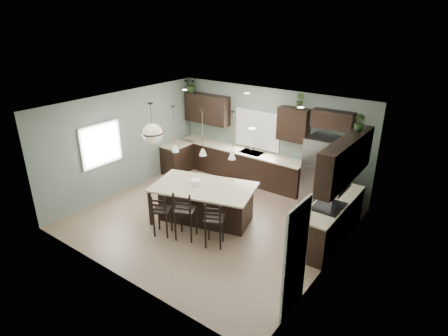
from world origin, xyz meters
TOP-DOWN VIEW (x-y plane):
  - ground at (0.00, 0.00)m, footprint 6.00×6.00m
  - pantry_door at (2.98, -1.55)m, footprint 0.04×0.82m
  - window_back at (-0.40, 2.73)m, footprint 1.35×0.02m
  - window_left at (-2.98, -0.80)m, footprint 0.02×1.10m
  - left_return_cabs at (-2.70, 1.70)m, footprint 0.60×0.90m
  - left_return_countertop at (-2.68, 1.70)m, footprint 0.66×0.96m
  - back_lower_cabs at (-0.85, 2.45)m, footprint 4.20×0.60m
  - back_countertop at (-0.85, 2.43)m, footprint 4.20×0.66m
  - sink_inset at (-0.40, 2.43)m, footprint 0.70×0.45m
  - faucet at (-0.40, 2.40)m, footprint 0.02×0.02m
  - back_upper_left at (-2.15, 2.58)m, footprint 1.55×0.34m
  - back_upper_right at (0.80, 2.58)m, footprint 0.85×0.34m
  - fridge_header at (1.85, 2.58)m, footprint 1.05×0.34m
  - right_lower_cabs at (2.70, 0.87)m, footprint 0.60×2.35m
  - right_countertop at (2.68, 0.87)m, footprint 0.66×2.35m
  - cooktop at (2.68, 0.60)m, footprint 0.58×0.75m
  - wall_oven_front at (2.40, 0.60)m, footprint 0.01×0.72m
  - right_upper_cabs at (2.83, 0.87)m, footprint 0.34×2.35m
  - microwave at (2.78, 0.60)m, footprint 0.40×0.75m
  - refrigerator at (1.85, 2.30)m, footprint 0.90×0.74m
  - kitchen_island at (-0.09, -0.16)m, footprint 2.66×1.96m
  - serving_dish at (-0.28, -0.21)m, footprint 0.24×0.24m
  - bar_stool_left at (-0.46, -1.18)m, footprint 0.51×0.51m
  - bar_stool_center at (0.06, -0.98)m, footprint 0.57×0.57m
  - bar_stool_right at (0.75, -0.84)m, footprint 0.54×0.54m
  - pendant_left at (-0.76, -0.35)m, footprint 0.17×0.17m
  - pendant_center at (-0.09, -0.16)m, footprint 0.17×0.17m
  - pendant_right at (0.59, 0.04)m, footprint 0.17×0.17m
  - chandelier at (-1.38, -0.45)m, footprint 0.53×0.53m
  - plant_back_left at (-2.75, 2.55)m, footprint 0.48×0.43m
  - plant_back_right at (0.95, 2.55)m, footprint 0.28×0.25m
  - plant_right_wall at (2.80, 1.52)m, footprint 0.24×0.24m
  - room_shell at (0.00, 0.00)m, footprint 6.00×6.00m

SIDE VIEW (x-z plane):
  - ground at x=0.00m, z-range 0.00..0.00m
  - left_return_cabs at x=-2.70m, z-range 0.00..0.90m
  - back_lower_cabs at x=-0.85m, z-range 0.00..0.90m
  - right_lower_cabs at x=2.70m, z-range 0.00..0.90m
  - wall_oven_front at x=2.40m, z-range 0.15..0.75m
  - kitchen_island at x=-0.09m, z-range 0.00..0.92m
  - bar_stool_left at x=-0.46m, z-range 0.00..1.03m
  - bar_stool_right at x=0.75m, z-range 0.00..1.08m
  - bar_stool_center at x=0.06m, z-range 0.00..1.20m
  - left_return_countertop at x=-2.68m, z-range 0.90..0.94m
  - back_countertop at x=-0.85m, z-range 0.90..0.94m
  - right_countertop at x=2.68m, z-range 0.90..0.94m
  - refrigerator at x=1.85m, z-range 0.00..1.85m
  - sink_inset at x=-0.40m, z-range 0.93..0.94m
  - cooktop at x=2.68m, z-range 0.93..0.95m
  - serving_dish at x=-0.28m, z-range 0.92..1.06m
  - pantry_door at x=2.98m, z-range 0.00..2.04m
  - faucet at x=-0.40m, z-range 0.94..1.22m
  - window_back at x=-0.40m, z-range 1.05..2.05m
  - window_left at x=-2.98m, z-range 1.05..2.05m
  - microwave at x=2.78m, z-range 1.35..1.75m
  - room_shell at x=0.00m, z-range -1.30..4.70m
  - back_upper_left at x=-2.15m, z-range 1.50..2.40m
  - back_upper_right at x=0.80m, z-range 1.50..2.40m
  - right_upper_cabs at x=2.83m, z-range 1.50..2.40m
  - fridge_header at x=1.85m, z-range 2.02..2.48m
  - pendant_left at x=-0.76m, z-range 1.70..2.80m
  - pendant_center at x=-0.09m, z-range 1.70..2.80m
  - pendant_right at x=0.59m, z-range 1.70..2.80m
  - chandelier at x=-1.38m, z-range 1.80..2.80m
  - plant_right_wall at x=2.80m, z-range 2.40..2.75m
  - plant_back_right at x=0.95m, z-range 2.40..2.82m
  - plant_back_left at x=-2.75m, z-range 2.40..2.87m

